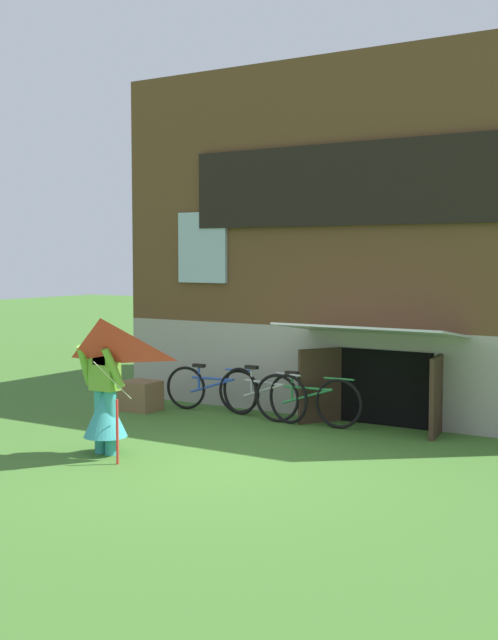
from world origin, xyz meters
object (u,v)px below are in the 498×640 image
Objects in this scene: bicycle_silver at (263,394)px; person at (105,401)px; bicycle_blue at (212,389)px; kite at (101,357)px; wooden_crate at (141,396)px; bicycle_green at (307,400)px.

person is at bearing -87.54° from bicycle_silver.
person is at bearing -89.27° from bicycle_blue.
kite is 3.71m from bicycle_blue.
kite is (0.46, -0.55, 0.61)m from person.
wooden_crate is at bearing -155.71° from bicycle_silver.
person is 2.81× the size of wooden_crate.
bicycle_silver is at bearing 105.23° from person.
bicycle_green is (0.76, 3.32, -0.88)m from kite.
bicycle_blue is at bearing 124.32° from person.
kite reaches higher than bicycle_silver.
kite is 1.00× the size of bicycle_blue.
bicycle_silver is at bearing -14.43° from bicycle_blue.
bicycle_silver reaches higher than bicycle_green.
bicycle_blue is at bearing -173.61° from bicycle_silver.
bicycle_blue is (-1.72, 0.15, -0.01)m from bicycle_green.
kite is 3.49m from bicycle_silver.
bicycle_blue is at bearing 105.35° from kite.
bicycle_green is 2.70m from wooden_crate.
wooden_crate is at bearing -160.64° from bicycle_blue.
bicycle_green is at bearing 7.21° from bicycle_silver.
bicycle_green reaches higher than bicycle_blue.
kite is at bearing -25.83° from person.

